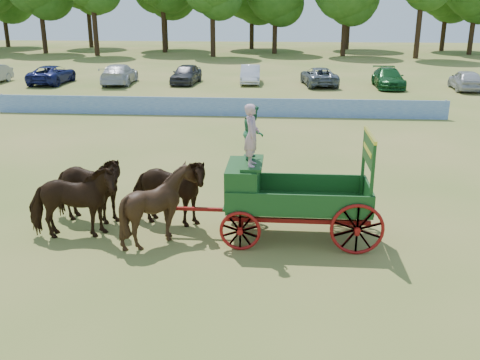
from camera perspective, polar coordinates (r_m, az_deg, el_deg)
name	(u,v)px	position (r m, az deg, el deg)	size (l,w,h in m)	color
ground	(170,257)	(13.98, -7.50, -8.11)	(160.00, 160.00, 0.00)	#9F8348
horse_lead_left	(73,203)	(15.20, -17.44, -2.32)	(1.13, 2.48, 2.09)	#301D0D
horse_lead_right	(87,189)	(16.16, -16.03, -0.95)	(1.13, 2.48, 2.09)	#301D0D
horse_wheel_left	(160,205)	(14.48, -8.58, -2.67)	(1.69, 1.90, 2.10)	#301D0D
horse_wheel_right	(168,191)	(15.48, -7.68, -1.22)	(1.13, 2.48, 2.09)	#301D0D
farm_dray	(271,181)	(14.45, 3.35, -0.12)	(5.99, 2.00, 3.78)	maroon
sponsor_banner	(217,107)	(30.97, -2.50, 7.81)	(26.00, 0.08, 1.05)	#2053AF
parked_cars	(182,75)	(43.32, -6.22, 11.05)	(44.47, 6.72, 1.60)	silver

